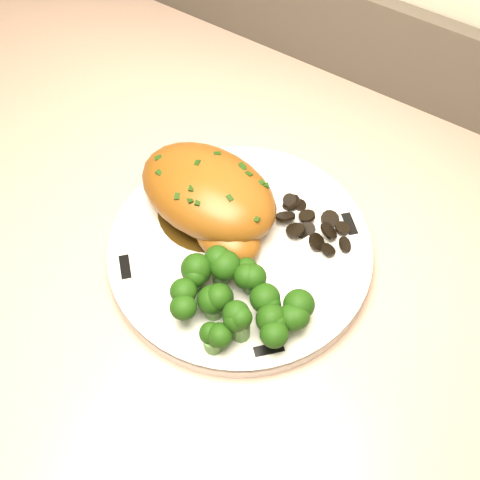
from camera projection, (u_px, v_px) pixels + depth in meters
The scene contains 10 objects.
counter at pixel (262, 411), 0.98m from camera, with size 2.03×0.67×1.00m.
plate at pixel (240, 250), 0.63m from camera, with size 0.27×0.27×0.02m, color white.
rim_accent_0 at pixel (349, 224), 0.63m from camera, with size 0.03×0.01×0.00m, color black.
rim_accent_1 at pixel (217, 160), 0.68m from camera, with size 0.03×0.01×0.00m, color black.
rim_accent_2 at pixel (125, 267), 0.61m from camera, with size 0.03×0.01×0.00m, color black.
rim_accent_3 at pixel (269, 349), 0.56m from camera, with size 0.03×0.01×0.00m, color black.
gravy_pool at pixel (209, 209), 0.65m from camera, with size 0.11×0.11×0.00m, color #3C290B.
chicken_breast at pixel (210, 197), 0.62m from camera, with size 0.17×0.12×0.06m.
mushroom_pile at pixel (308, 233), 0.62m from camera, with size 0.08×0.06×0.02m.
broccoli_florets at pixel (235, 302), 0.56m from camera, with size 0.13×0.10×0.04m.
Camera 1 is at (0.30, 1.39, 1.41)m, focal length 45.00 mm.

